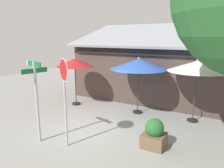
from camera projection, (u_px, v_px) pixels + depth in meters
ground_plane at (92, 129)px, 8.51m from camera, size 28.00×28.00×0.10m
cafe_building at (157, 69)px, 12.48m from camera, size 9.45×4.75×4.45m
street_sign_post at (36, 93)px, 7.07m from camera, size 0.91×0.85×2.81m
stop_sign at (64, 87)px, 6.68m from camera, size 0.65×0.38×2.93m
patio_umbrella_crimson_left at (75, 63)px, 11.01m from camera, size 1.93×1.93×2.55m
patio_umbrella_royal_blue_center at (139, 64)px, 9.70m from camera, size 2.62×2.62×2.66m
patio_umbrella_ivory_right at (197, 66)px, 8.67m from camera, size 2.39×2.39×2.69m
sidewalk_planter at (154, 134)px, 6.95m from camera, size 0.73×0.73×0.98m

